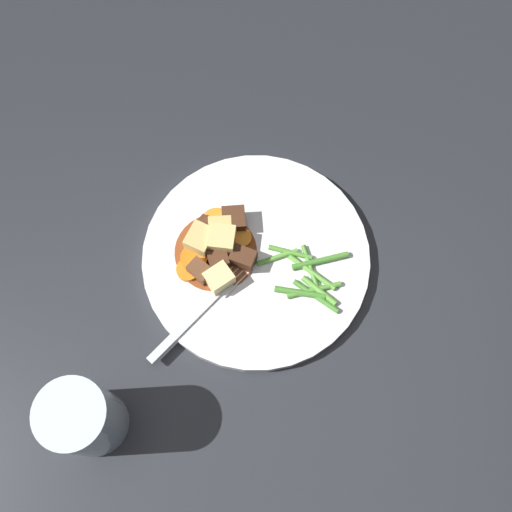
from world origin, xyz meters
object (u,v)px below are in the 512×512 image
at_px(dinner_plate, 256,258).
at_px(potato_chunk_0, 220,231).
at_px(potato_chunk_2, 201,240).
at_px(carrot_slice_1, 188,270).
at_px(carrot_slice_2, 194,259).
at_px(potato_chunk_1, 219,278).
at_px(meat_chunk_0, 200,271).
at_px(meat_chunk_4, 234,220).
at_px(water_glass, 84,419).
at_px(potato_chunk_3, 222,241).
at_px(fork, 206,304).
at_px(carrot_slice_0, 241,238).
at_px(meat_chunk_1, 218,260).
at_px(carrot_slice_3, 216,223).
at_px(meat_chunk_2, 205,228).
at_px(meat_chunk_3, 243,258).

bearing_deg(dinner_plate, potato_chunk_0, -27.22).
bearing_deg(potato_chunk_2, carrot_slice_1, 71.45).
bearing_deg(carrot_slice_1, carrot_slice_2, -111.08).
xyz_separation_m(carrot_slice_1, potato_chunk_0, (-0.03, -0.05, 0.01)).
height_order(carrot_slice_2, potato_chunk_1, potato_chunk_1).
relative_size(dinner_plate, meat_chunk_0, 10.28).
bearing_deg(meat_chunk_0, meat_chunk_4, -115.29).
distance_m(meat_chunk_4, water_glass, 0.29).
distance_m(dinner_plate, water_glass, 0.27).
bearing_deg(water_glass, carrot_slice_2, -113.40).
bearing_deg(potato_chunk_1, potato_chunk_2, -58.34).
xyz_separation_m(potato_chunk_3, fork, (0.01, 0.08, -0.02)).
bearing_deg(carrot_slice_0, meat_chunk_1, 54.81).
relative_size(carrot_slice_3, water_glass, 0.31).
bearing_deg(meat_chunk_2, fork, 97.92).
bearing_deg(potato_chunk_0, carrot_slice_2, 52.07).
bearing_deg(carrot_slice_1, potato_chunk_0, -123.60).
xyz_separation_m(meat_chunk_3, meat_chunk_4, (0.02, -0.05, -0.00)).
relative_size(potato_chunk_1, meat_chunk_0, 1.12).
bearing_deg(carrot_slice_3, dinner_plate, 145.32).
bearing_deg(fork, meat_chunk_0, -73.48).
distance_m(carrot_slice_0, carrot_slice_1, 0.08).
height_order(carrot_slice_1, meat_chunk_0, meat_chunk_0).
height_order(potato_chunk_1, potato_chunk_3, potato_chunk_3).
xyz_separation_m(dinner_plate, meat_chunk_1, (0.04, 0.01, 0.02)).
distance_m(potato_chunk_0, meat_chunk_3, 0.05).
height_order(meat_chunk_3, water_glass, water_glass).
xyz_separation_m(carrot_slice_0, water_glass, (0.14, 0.23, 0.04)).
distance_m(carrot_slice_0, potato_chunk_0, 0.03).
bearing_deg(potato_chunk_3, carrot_slice_0, -154.98).
relative_size(dinner_plate, carrot_slice_3, 7.86).
distance_m(carrot_slice_2, meat_chunk_0, 0.02).
distance_m(carrot_slice_2, carrot_slice_3, 0.05).
distance_m(meat_chunk_2, fork, 0.10).
bearing_deg(carrot_slice_0, carrot_slice_3, -27.89).
height_order(dinner_plate, water_glass, water_glass).
distance_m(carrot_slice_0, carrot_slice_2, 0.06).
height_order(meat_chunk_2, meat_chunk_3, meat_chunk_3).
relative_size(carrot_slice_3, fork, 0.24).
distance_m(potato_chunk_1, meat_chunk_3, 0.04).
xyz_separation_m(meat_chunk_3, water_glass, (0.15, 0.21, 0.03)).
height_order(carrot_slice_1, meat_chunk_3, meat_chunk_3).
distance_m(potato_chunk_1, meat_chunk_0, 0.02).
bearing_deg(carrot_slice_2, potato_chunk_1, 144.30).
relative_size(potato_chunk_2, meat_chunk_0, 1.22).
distance_m(potato_chunk_3, meat_chunk_1, 0.02).
relative_size(carrot_slice_3, meat_chunk_2, 1.56).
distance_m(dinner_plate, potato_chunk_0, 0.06).
xyz_separation_m(carrot_slice_0, meat_chunk_2, (0.05, -0.01, 0.00)).
height_order(potato_chunk_2, meat_chunk_4, potato_chunk_2).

